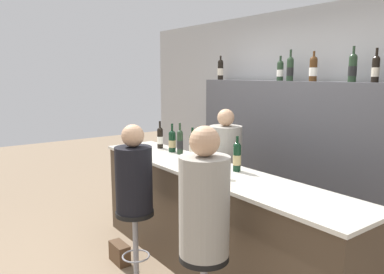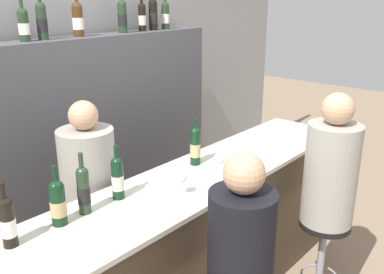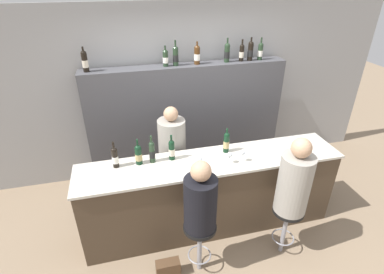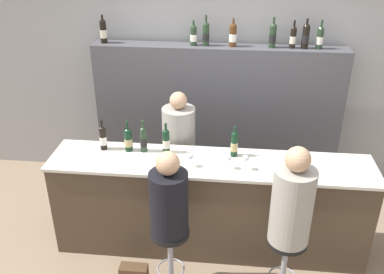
{
  "view_description": "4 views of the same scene",
  "coord_description": "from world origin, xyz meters",
  "px_view_note": "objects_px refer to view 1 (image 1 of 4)",
  "views": [
    {
      "loc": [
        2.58,
        -1.8,
        1.86
      ],
      "look_at": [
        -0.22,
        0.25,
        1.28
      ],
      "focal_mm": 35.0,
      "sensor_mm": 36.0,
      "label": 1
    },
    {
      "loc": [
        -1.81,
        -1.32,
        2.12
      ],
      "look_at": [
        0.07,
        0.32,
        1.27
      ],
      "focal_mm": 40.0,
      "sensor_mm": 36.0,
      "label": 2
    },
    {
      "loc": [
        -0.93,
        -2.46,
        2.94
      ],
      "look_at": [
        -0.22,
        0.36,
        1.31
      ],
      "focal_mm": 28.0,
      "sensor_mm": 36.0,
      "label": 3
    },
    {
      "loc": [
        0.19,
        -3.22,
        3.08
      ],
      "look_at": [
        -0.17,
        0.24,
        1.29
      ],
      "focal_mm": 40.0,
      "sensor_mm": 36.0,
      "label": 4
    }
  ],
  "objects_px": {
    "guest_seated_left": "(134,175)",
    "bar_stool_right": "(204,274)",
    "wine_bottle_counter_0": "(160,137)",
    "guest_seated_right": "(204,200)",
    "handbag": "(120,253)",
    "wine_bottle_counter_1": "(172,141)",
    "wine_bottle_backbar_0": "(220,69)",
    "wine_bottle_backbar_4": "(353,67)",
    "wine_bottle_counter_2": "(180,142)",
    "wine_glass_2": "(224,165)",
    "wine_bottle_counter_3": "(192,146)",
    "wine_bottle_backbar_5": "(376,69)",
    "wine_bottle_backbar_3": "(313,69)",
    "wine_bottle_backbar_2": "(290,69)",
    "bar_stool_left": "(135,226)",
    "wine_glass_0": "(188,155)",
    "wine_bottle_backbar_1": "(280,70)",
    "bartender": "(225,184)",
    "wine_bottle_counter_4": "(237,156)",
    "wine_glass_1": "(212,162)"
  },
  "relations": [
    {
      "from": "wine_bottle_counter_3",
      "to": "wine_glass_2",
      "type": "relative_size",
      "value": 2.09
    },
    {
      "from": "wine_bottle_backbar_5",
      "to": "guest_seated_left",
      "type": "height_order",
      "value": "wine_bottle_backbar_5"
    },
    {
      "from": "wine_bottle_backbar_3",
      "to": "handbag",
      "type": "distance_m",
      "value": 2.73
    },
    {
      "from": "wine_bottle_backbar_3",
      "to": "wine_bottle_backbar_1",
      "type": "bearing_deg",
      "value": -180.0
    },
    {
      "from": "wine_bottle_counter_0",
      "to": "wine_glass_0",
      "type": "xyz_separation_m",
      "value": [
        0.9,
        -0.25,
        -0.02
      ]
    },
    {
      "from": "wine_glass_1",
      "to": "guest_seated_right",
      "type": "relative_size",
      "value": 0.16
    },
    {
      "from": "wine_bottle_counter_1",
      "to": "wine_bottle_backbar_5",
      "type": "relative_size",
      "value": 1.03
    },
    {
      "from": "wine_bottle_backbar_2",
      "to": "bar_stool_left",
      "type": "relative_size",
      "value": 0.52
    },
    {
      "from": "wine_bottle_backbar_5",
      "to": "wine_glass_0",
      "type": "height_order",
      "value": "wine_bottle_backbar_5"
    },
    {
      "from": "wine_bottle_backbar_5",
      "to": "wine_bottle_counter_3",
      "type": "bearing_deg",
      "value": -138.23
    },
    {
      "from": "wine_bottle_backbar_1",
      "to": "bar_stool_right",
      "type": "distance_m",
      "value": 2.53
    },
    {
      "from": "wine_bottle_counter_0",
      "to": "guest_seated_left",
      "type": "relative_size",
      "value": 0.4
    },
    {
      "from": "wine_bottle_backbar_2",
      "to": "guest_seated_left",
      "type": "bearing_deg",
      "value": -94.81
    },
    {
      "from": "wine_bottle_backbar_0",
      "to": "wine_bottle_backbar_4",
      "type": "xyz_separation_m",
      "value": [
        1.91,
        0.0,
        -0.0
      ]
    },
    {
      "from": "wine_bottle_counter_2",
      "to": "wine_glass_2",
      "type": "relative_size",
      "value": 2.24
    },
    {
      "from": "wine_bottle_backbar_3",
      "to": "bar_stool_left",
      "type": "distance_m",
      "value": 2.38
    },
    {
      "from": "wine_bottle_backbar_2",
      "to": "bartender",
      "type": "relative_size",
      "value": 0.23
    },
    {
      "from": "wine_bottle_counter_0",
      "to": "guest_seated_left",
      "type": "xyz_separation_m",
      "value": [
        0.77,
        -0.74,
        -0.15
      ]
    },
    {
      "from": "wine_glass_1",
      "to": "wine_glass_2",
      "type": "xyz_separation_m",
      "value": [
        0.16,
        0.0,
        0.01
      ]
    },
    {
      "from": "bar_stool_right",
      "to": "guest_seated_right",
      "type": "bearing_deg",
      "value": 0.0
    },
    {
      "from": "wine_bottle_counter_0",
      "to": "wine_bottle_counter_1",
      "type": "height_order",
      "value": "wine_bottle_counter_0"
    },
    {
      "from": "guest_seated_left",
      "to": "bar_stool_right",
      "type": "height_order",
      "value": "guest_seated_left"
    },
    {
      "from": "wine_bottle_counter_4",
      "to": "wine_glass_0",
      "type": "relative_size",
      "value": 2.23
    },
    {
      "from": "wine_glass_2",
      "to": "bartender",
      "type": "xyz_separation_m",
      "value": [
        -0.7,
        0.63,
        -0.44
      ]
    },
    {
      "from": "wine_bottle_counter_1",
      "to": "wine_bottle_counter_4",
      "type": "bearing_deg",
      "value": 0.0
    },
    {
      "from": "bar_stool_left",
      "to": "bar_stool_right",
      "type": "distance_m",
      "value": 1.01
    },
    {
      "from": "wine_bottle_counter_4",
      "to": "bartender",
      "type": "xyz_separation_m",
      "value": [
        -0.59,
        0.38,
        -0.46
      ]
    },
    {
      "from": "wine_bottle_backbar_5",
      "to": "wine_bottle_backbar_3",
      "type": "bearing_deg",
      "value": 180.0
    },
    {
      "from": "wine_bottle_counter_0",
      "to": "guest_seated_right",
      "type": "relative_size",
      "value": 0.36
    },
    {
      "from": "wine_bottle_backbar_4",
      "to": "guest_seated_left",
      "type": "xyz_separation_m",
      "value": [
        -0.89,
        -1.86,
        -0.94
      ]
    },
    {
      "from": "wine_bottle_counter_1",
      "to": "wine_bottle_backbar_0",
      "type": "relative_size",
      "value": 0.98
    },
    {
      "from": "handbag",
      "to": "wine_bottle_counter_4",
      "type": "bearing_deg",
      "value": 40.25
    },
    {
      "from": "wine_bottle_backbar_2",
      "to": "wine_bottle_backbar_4",
      "type": "height_order",
      "value": "wine_bottle_backbar_2"
    },
    {
      "from": "wine_bottle_counter_4",
      "to": "wine_glass_1",
      "type": "xyz_separation_m",
      "value": [
        -0.05,
        -0.25,
        -0.03
      ]
    },
    {
      "from": "wine_bottle_counter_2",
      "to": "wine_bottle_counter_3",
      "type": "xyz_separation_m",
      "value": [
        0.23,
        0.0,
        -0.01
      ]
    },
    {
      "from": "wine_bottle_backbar_5",
      "to": "guest_seated_right",
      "type": "relative_size",
      "value": 0.35
    },
    {
      "from": "wine_bottle_backbar_5",
      "to": "wine_glass_2",
      "type": "bearing_deg",
      "value": -109.45
    },
    {
      "from": "wine_bottle_counter_0",
      "to": "guest_seated_left",
      "type": "height_order",
      "value": "guest_seated_left"
    },
    {
      "from": "wine_bottle_backbar_1",
      "to": "guest_seated_left",
      "type": "height_order",
      "value": "wine_bottle_backbar_1"
    },
    {
      "from": "guest_seated_right",
      "to": "bar_stool_right",
      "type": "bearing_deg",
      "value": 0.0
    },
    {
      "from": "wine_bottle_backbar_4",
      "to": "bartender",
      "type": "height_order",
      "value": "wine_bottle_backbar_4"
    },
    {
      "from": "wine_glass_1",
      "to": "guest_seated_left",
      "type": "xyz_separation_m",
      "value": [
        -0.48,
        -0.5,
        -0.13
      ]
    },
    {
      "from": "wine_bottle_backbar_0",
      "to": "bartender",
      "type": "xyz_separation_m",
      "value": [
        0.95,
        -0.73,
        -1.24
      ]
    },
    {
      "from": "wine_bottle_backbar_1",
      "to": "wine_bottle_backbar_2",
      "type": "height_order",
      "value": "wine_bottle_backbar_2"
    },
    {
      "from": "wine_glass_1",
      "to": "guest_seated_left",
      "type": "bearing_deg",
      "value": -133.82
    },
    {
      "from": "guest_seated_left",
      "to": "handbag",
      "type": "distance_m",
      "value": 0.95
    },
    {
      "from": "wine_bottle_counter_1",
      "to": "wine_bottle_backbar_2",
      "type": "relative_size",
      "value": 0.92
    },
    {
      "from": "wine_bottle_counter_1",
      "to": "wine_bottle_backbar_0",
      "type": "bearing_deg",
      "value": 114.29
    },
    {
      "from": "wine_bottle_backbar_2",
      "to": "guest_seated_right",
      "type": "height_order",
      "value": "wine_bottle_backbar_2"
    },
    {
      "from": "wine_bottle_backbar_4",
      "to": "wine_bottle_backbar_3",
      "type": "bearing_deg",
      "value": 180.0
    }
  ]
}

